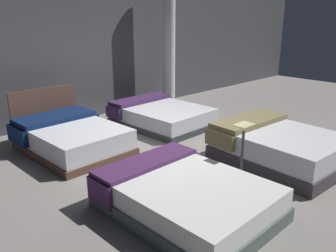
% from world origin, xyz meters
% --- Properties ---
extents(ground_plane, '(18.00, 18.00, 0.02)m').
position_xyz_m(ground_plane, '(0.00, 0.00, -0.01)').
color(ground_plane, gray).
extents(showroom_back_wall, '(18.00, 0.06, 3.50)m').
position_xyz_m(showroom_back_wall, '(0.00, 2.96, 1.75)').
color(showroom_back_wall, '#47474C').
rests_on(showroom_back_wall, ground_plane).
extents(bed_0, '(1.61, 2.08, 0.49)m').
position_xyz_m(bed_0, '(-1.12, -1.62, 0.22)').
color(bed_0, '#4B5756').
rests_on(bed_0, ground_plane).
extents(bed_1, '(1.66, 2.02, 0.63)m').
position_xyz_m(bed_1, '(1.12, -1.60, 0.28)').
color(bed_1, '#332E33').
rests_on(bed_1, ground_plane).
extents(bed_2, '(1.58, 2.05, 1.01)m').
position_xyz_m(bed_2, '(-1.11, 1.29, 0.26)').
color(bed_2, brown).
rests_on(bed_2, ground_plane).
extents(bed_3, '(1.67, 2.09, 0.50)m').
position_xyz_m(bed_3, '(1.11, 1.28, 0.22)').
color(bed_3, '#2F3335').
rests_on(bed_3, ground_plane).
extents(price_sign, '(0.28, 0.24, 0.92)m').
position_xyz_m(price_sign, '(0.00, -1.65, 0.35)').
color(price_sign, '#3F3F44').
rests_on(price_sign, ground_plane).
extents(support_pillar, '(0.33, 0.33, 3.50)m').
position_xyz_m(support_pillar, '(2.37, 2.37, 1.75)').
color(support_pillar, silver).
rests_on(support_pillar, ground_plane).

